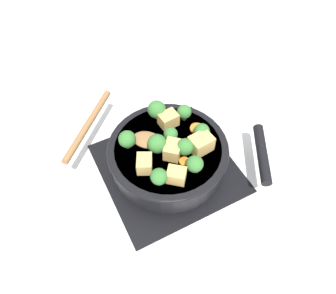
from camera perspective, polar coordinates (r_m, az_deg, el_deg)
name	(u,v)px	position (r m, az deg, el deg)	size (l,w,h in m)	color
ground_plane	(168,168)	(0.81, 0.00, -3.72)	(2.40, 2.40, 0.00)	white
front_burner_grate	(168,166)	(0.80, 0.00, -3.25)	(0.31, 0.31, 0.03)	black
skillet_pan	(169,154)	(0.76, 0.18, -1.23)	(0.37, 0.32, 0.06)	black
wooden_spoon	(113,131)	(0.77, -9.48, 2.74)	(0.23, 0.23, 0.02)	olive
tofu_cube_center_large	(176,175)	(0.68, 1.47, -4.94)	(0.04, 0.03, 0.03)	tan
tofu_cube_near_handle	(168,119)	(0.77, 0.06, 4.81)	(0.04, 0.03, 0.03)	tan
tofu_cube_east_chunk	(201,143)	(0.72, 5.76, 0.61)	(0.05, 0.04, 0.04)	tan
tofu_cube_west_chunk	(144,164)	(0.70, -4.12, -2.91)	(0.04, 0.03, 0.03)	tan
tofu_cube_back_piece	(172,150)	(0.71, 0.68, -0.56)	(0.04, 0.03, 0.03)	tan
broccoli_floret_near_spoon	(171,134)	(0.73, 0.49, 2.20)	(0.03, 0.03, 0.04)	#709956
broccoli_floret_center_top	(195,164)	(0.68, 4.69, -2.99)	(0.04, 0.04, 0.04)	#709956
broccoli_floret_east_rim	(202,131)	(0.74, 5.88, 2.70)	(0.04, 0.04, 0.04)	#709956
broccoli_floret_west_rim	(157,110)	(0.78, -1.98, 6.53)	(0.04, 0.04, 0.05)	#709956
broccoli_floret_north_edge	(127,139)	(0.73, -7.11, 1.33)	(0.04, 0.04, 0.05)	#709956
broccoli_floret_south_cluster	(158,145)	(0.71, -1.78, 0.31)	(0.04, 0.04, 0.05)	#709956
broccoli_floret_mid_floret	(185,147)	(0.71, 2.99, -0.01)	(0.04, 0.04, 0.05)	#709956
broccoli_floret_small_inner	(159,177)	(0.67, -1.58, -5.21)	(0.04, 0.04, 0.04)	#709956
broccoli_floret_tall_stem	(184,112)	(0.78, 2.83, 6.12)	(0.03, 0.03, 0.04)	#709956
carrot_slice_orange_thin	(184,162)	(0.71, 2.87, -2.54)	(0.02, 0.02, 0.01)	orange
carrot_slice_near_center	(197,129)	(0.77, 5.06, 3.21)	(0.03, 0.03, 0.01)	orange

